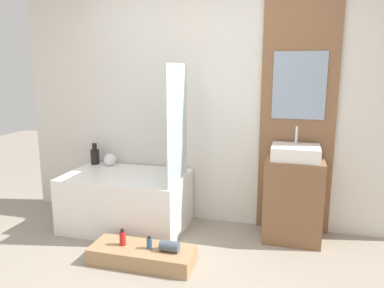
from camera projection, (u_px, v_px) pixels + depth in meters
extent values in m
cube|color=silver|center=(210.00, 100.00, 3.87)|extent=(4.20, 0.06, 2.60)
cube|color=brown|center=(298.00, 103.00, 3.59)|extent=(0.71, 0.03, 2.60)
cube|color=#8C9EB2|center=(299.00, 86.00, 3.54)|extent=(0.49, 0.01, 0.64)
cube|color=white|center=(127.00, 201.00, 3.86)|extent=(1.21, 0.78, 0.57)
cube|color=silver|center=(126.00, 175.00, 3.80)|extent=(0.95, 0.55, 0.01)
cube|color=silver|center=(177.00, 124.00, 3.47)|extent=(0.01, 0.60, 1.10)
cube|color=#A87F56|center=(142.00, 255.00, 3.17)|extent=(0.89, 0.34, 0.14)
cube|color=brown|center=(293.00, 200.00, 3.56)|extent=(0.54, 0.41, 0.79)
cube|color=white|center=(296.00, 153.00, 3.46)|extent=(0.44, 0.37, 0.13)
cylinder|color=silver|center=(296.00, 135.00, 3.53)|extent=(0.02, 0.02, 0.17)
cylinder|color=black|center=(95.00, 157.00, 4.19)|extent=(0.10, 0.10, 0.17)
cylinder|color=black|center=(94.00, 146.00, 4.17)|extent=(0.05, 0.05, 0.07)
sphere|color=white|center=(110.00, 160.00, 4.12)|extent=(0.13, 0.13, 0.13)
cylinder|color=red|center=(123.00, 238.00, 3.19)|extent=(0.05, 0.05, 0.12)
cylinder|color=black|center=(122.00, 231.00, 3.18)|extent=(0.03, 0.03, 0.03)
cylinder|color=#2D567A|center=(149.00, 244.00, 3.13)|extent=(0.05, 0.05, 0.09)
cylinder|color=black|center=(149.00, 237.00, 3.12)|extent=(0.03, 0.03, 0.02)
cylinder|color=#4C5666|center=(169.00, 246.00, 3.08)|extent=(0.16, 0.09, 0.09)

